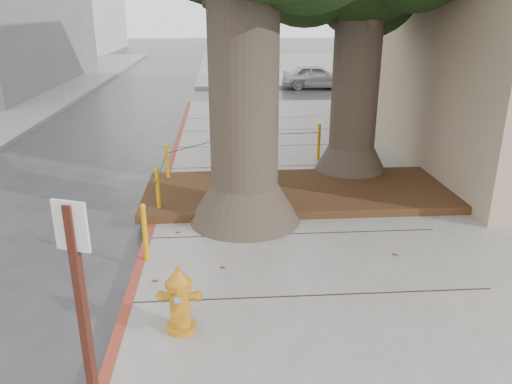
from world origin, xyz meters
TOP-DOWN VIEW (x-y plane):
  - ground at (0.00, 0.00)m, footprint 140.00×140.00m
  - sidewalk_far at (6.00, 30.00)m, footprint 16.00×20.00m
  - curb_red at (-2.00, 2.50)m, footprint 0.14×26.00m
  - planter_bed at (0.90, 3.90)m, footprint 6.40×2.60m
  - bollard_ring at (-0.87, 4.38)m, footprint 3.79×5.39m
  - fire_hydrant at (-1.25, -0.65)m, footprint 0.45×0.41m
  - signpost at (-1.69, -2.81)m, footprint 0.24×0.11m
  - car_silver at (4.25, 19.91)m, footprint 3.66×1.71m
  - car_red at (9.57, 18.01)m, footprint 3.64×1.59m

SIDE VIEW (x-z plane):
  - ground at x=0.00m, z-range 0.00..0.00m
  - sidewalk_far at x=6.00m, z-range 0.00..0.15m
  - curb_red at x=-2.00m, z-range -0.01..0.15m
  - planter_bed at x=0.90m, z-range 0.15..0.31m
  - fire_hydrant at x=-1.25m, z-range 0.14..1.00m
  - car_red at x=9.57m, z-range 0.00..1.17m
  - car_silver at x=4.25m, z-range 0.00..1.21m
  - bollard_ring at x=-0.87m, z-range 0.19..1.14m
  - signpost at x=-1.69m, z-range 0.32..2.84m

